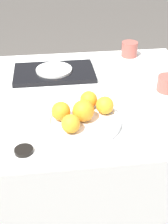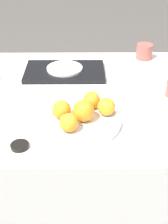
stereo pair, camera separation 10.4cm
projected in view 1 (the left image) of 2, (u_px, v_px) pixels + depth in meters
ground_plane at (72, 216)px, 1.65m from camera, size 12.00×12.00×0.00m
table at (70, 164)px, 1.45m from camera, size 1.11×0.85×0.74m
fruit_platter at (84, 121)px, 1.07m from camera, size 0.26×0.26×0.02m
orange_0 at (83, 111)px, 1.04m from camera, size 0.07×0.07×0.07m
orange_1 at (61, 111)px, 1.05m from camera, size 0.07×0.07×0.07m
orange_2 at (89, 100)px, 1.12m from camera, size 0.06×0.06×0.06m
orange_3 at (71, 124)px, 0.99m from camera, size 0.06×0.06×0.06m
orange_4 at (105, 105)px, 1.09m from camera, size 0.06×0.06×0.06m
serving_tray at (54, 73)px, 1.39m from camera, size 0.35×0.21×0.02m
side_plate at (54, 70)px, 1.38m from camera, size 0.16×0.16×0.01m
cup_0 at (129, 49)px, 1.55m from camera, size 0.08×0.08×0.07m
cup_1 at (168, 84)px, 1.26m from camera, size 0.09×0.09×0.06m
napkin at (12, 118)px, 1.10m from camera, size 0.14×0.13×0.01m
soy_dish at (24, 151)px, 0.95m from camera, size 0.06×0.06×0.01m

